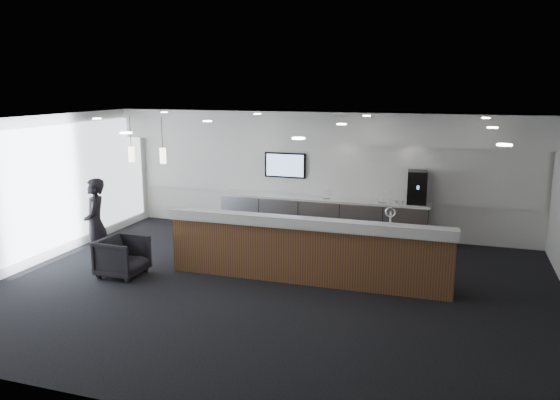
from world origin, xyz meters
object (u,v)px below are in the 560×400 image
(coffee_machine, at_px, (417,187))
(armchair, at_px, (122,257))
(lounge_guest, at_px, (96,224))
(service_counter, at_px, (308,250))

(coffee_machine, height_order, armchair, coffee_machine)
(coffee_machine, xyz_separation_m, armchair, (-5.14, -3.95, -0.95))
(coffee_machine, relative_size, lounge_guest, 0.41)
(coffee_machine, bearing_deg, lounge_guest, -152.51)
(coffee_machine, distance_m, lounge_guest, 6.97)
(service_counter, bearing_deg, coffee_machine, 60.07)
(lounge_guest, bearing_deg, armchair, 40.93)
(coffee_machine, xyz_separation_m, lounge_guest, (-5.89, -3.70, -0.42))
(service_counter, height_order, armchair, service_counter)
(service_counter, bearing_deg, armchair, -165.16)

